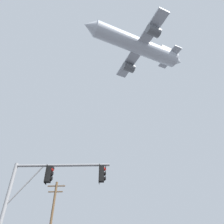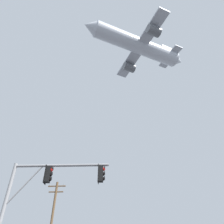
{
  "view_description": "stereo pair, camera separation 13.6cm",
  "coord_description": "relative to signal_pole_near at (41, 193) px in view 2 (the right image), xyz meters",
  "views": [
    {
      "loc": [
        -0.12,
        -3.58,
        1.63
      ],
      "look_at": [
        -1.06,
        15.97,
        15.99
      ],
      "focal_mm": 34.55,
      "sensor_mm": 36.0,
      "label": 1
    },
    {
      "loc": [
        0.02,
        -3.57,
        1.63
      ],
      "look_at": [
        -1.06,
        15.97,
        15.99
      ],
      "focal_mm": 34.55,
      "sensor_mm": 36.0,
      "label": 2
    }
  ],
  "objects": [
    {
      "name": "signal_pole_near",
      "position": [
        0.0,
        0.0,
        0.0
      ],
      "size": [
        5.57,
        0.51,
        6.67
      ],
      "color": "gray",
      "rests_on": "ground"
    },
    {
      "name": "airplane",
      "position": [
        8.66,
        19.54,
        38.58
      ],
      "size": [
        24.2,
        18.69,
        7.0
      ],
      "color": "#B7BCC6"
    }
  ]
}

